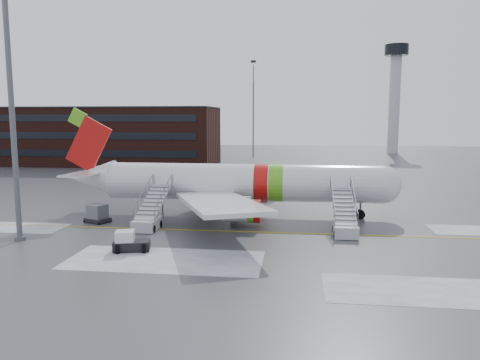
# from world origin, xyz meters

# --- Properties ---
(ground) EXTENTS (260.00, 260.00, 0.00)m
(ground) POSITION_xyz_m (0.00, 0.00, 0.00)
(ground) COLOR #494C4F
(ground) RESTS_ON ground
(airliner) EXTENTS (35.03, 32.97, 11.18)m
(airliner) POSITION_xyz_m (-3.22, 5.92, 3.42)
(airliner) COLOR silver
(airliner) RESTS_ON ground
(airstair_fwd) EXTENTS (2.05, 7.70, 3.48)m
(airstair_fwd) POSITION_xyz_m (7.52, -0.62, 1.06)
(airstair_fwd) COLOR #ADAFB4
(airstair_fwd) RESTS_ON ground
(airstair_aft) EXTENTS (2.05, 7.70, 3.48)m
(airstair_aft) POSITION_xyz_m (-10.13, -0.62, 1.06)
(airstair_aft) COLOR #ADB0B5
(airstair_aft) RESTS_ON ground
(pushback_tug) EXTENTS (3.00, 2.52, 1.56)m
(pushback_tug) POSITION_xyz_m (-9.33, -8.05, 0.69)
(pushback_tug) COLOR black
(pushback_tug) RESTS_ON ground
(uld_container) EXTENTS (2.61, 2.28, 1.77)m
(uld_container) POSITION_xyz_m (-15.90, 1.02, 0.83)
(uld_container) COLOR black
(uld_container) RESTS_ON ground
(light_mast_near) EXTENTS (1.20, 1.20, 25.29)m
(light_mast_near) POSITION_xyz_m (-19.54, -6.09, 13.09)
(light_mast_near) COLOR #595B60
(light_mast_near) RESTS_ON ground
(terminal_building) EXTENTS (62.00, 16.11, 12.30)m
(terminal_building) POSITION_xyz_m (-45.00, 54.98, 6.20)
(terminal_building) COLOR #3F1E16
(terminal_building) RESTS_ON ground
(control_tower) EXTENTS (6.40, 6.40, 30.00)m
(control_tower) POSITION_xyz_m (30.00, 95.00, 18.75)
(control_tower) COLOR #B2B5BA
(control_tower) RESTS_ON ground
(light_mast_far_n) EXTENTS (1.20, 1.20, 24.25)m
(light_mast_far_n) POSITION_xyz_m (-8.00, 78.00, 13.84)
(light_mast_far_n) COLOR #595B60
(light_mast_far_n) RESTS_ON ground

